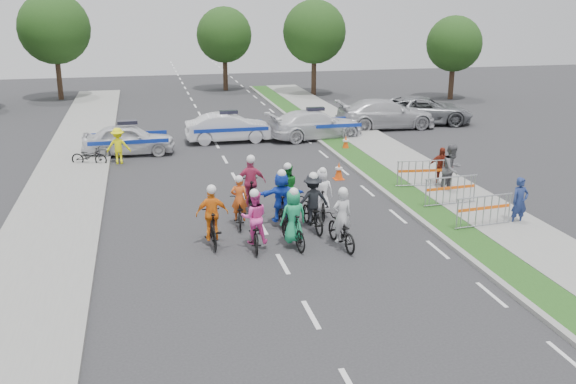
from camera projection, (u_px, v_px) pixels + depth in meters
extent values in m
plane|color=#28282B|center=(283.00, 264.00, 17.58)|extent=(90.00, 90.00, 0.00)
cube|color=gray|center=(390.00, 196.00, 23.31)|extent=(0.20, 60.00, 0.12)
cube|color=#1D4516|center=(408.00, 195.00, 23.46)|extent=(1.20, 60.00, 0.11)
cube|color=gray|center=(453.00, 192.00, 23.84)|extent=(2.40, 60.00, 0.13)
cube|color=gray|center=(54.00, 220.00, 20.82)|extent=(3.00, 60.00, 0.13)
imported|color=black|center=(341.00, 231.00, 18.65)|extent=(0.84, 1.88, 0.96)
imported|color=silver|center=(342.00, 216.00, 18.46)|extent=(0.62, 0.44, 1.59)
sphere|color=white|center=(343.00, 192.00, 18.19)|extent=(0.28, 0.28, 0.28)
imported|color=black|center=(293.00, 230.00, 18.67)|extent=(0.78, 1.80, 1.05)
imported|color=#1D9F63|center=(293.00, 216.00, 18.49)|extent=(0.84, 0.62, 1.57)
sphere|color=white|center=(294.00, 192.00, 18.23)|extent=(0.27, 0.27, 0.27)
imported|color=black|center=(254.00, 233.00, 18.58)|extent=(0.80, 1.84, 0.94)
imported|color=#FF46B1|center=(254.00, 217.00, 18.39)|extent=(0.82, 0.67, 1.57)
sphere|color=white|center=(254.00, 193.00, 18.13)|extent=(0.27, 0.27, 0.27)
imported|color=black|center=(212.00, 228.00, 18.78)|extent=(0.51, 1.79, 1.07)
imported|color=orange|center=(212.00, 214.00, 18.61)|extent=(0.95, 0.40, 1.61)
sphere|color=white|center=(211.00, 189.00, 18.34)|extent=(0.28, 0.28, 0.28)
imported|color=black|center=(312.00, 215.00, 20.06)|extent=(0.79, 1.90, 0.97)
imported|color=black|center=(313.00, 200.00, 19.87)|extent=(1.09, 0.68, 1.62)
sphere|color=white|center=(313.00, 176.00, 19.60)|extent=(0.28, 0.28, 0.28)
imported|color=black|center=(281.00, 209.00, 20.39)|extent=(0.61, 1.82, 1.08)
imported|color=blue|center=(281.00, 196.00, 20.21)|extent=(1.52, 0.56, 1.61)
sphere|color=white|center=(282.00, 174.00, 19.94)|extent=(0.28, 0.28, 0.28)
imported|color=black|center=(239.00, 212.00, 20.42)|extent=(0.78, 1.71, 0.87)
imported|color=#E65A1C|center=(239.00, 199.00, 20.24)|extent=(0.57, 0.41, 1.45)
sphere|color=white|center=(239.00, 179.00, 20.00)|extent=(0.25, 0.25, 0.25)
imported|color=black|center=(321.00, 203.00, 21.20)|extent=(0.68, 1.69, 0.99)
imported|color=white|center=(322.00, 191.00, 21.03)|extent=(0.78, 0.56, 1.48)
sphere|color=white|center=(323.00, 171.00, 20.78)|extent=(0.26, 0.26, 0.26)
imported|color=black|center=(287.00, 200.00, 21.61)|extent=(0.72, 1.77, 0.91)
imported|color=#167E27|center=(287.00, 186.00, 21.42)|extent=(0.78, 0.62, 1.52)
sphere|color=white|center=(288.00, 167.00, 21.17)|extent=(0.26, 0.26, 0.26)
imported|color=black|center=(251.00, 195.00, 21.75)|extent=(0.67, 1.93, 1.14)
imported|color=#CD396A|center=(251.00, 182.00, 21.57)|extent=(1.03, 0.49, 1.71)
sphere|color=white|center=(251.00, 159.00, 21.29)|extent=(0.30, 0.30, 0.30)
imported|color=silver|center=(129.00, 139.00, 29.52)|extent=(4.24, 1.88, 1.42)
imported|color=silver|center=(229.00, 128.00, 32.09)|extent=(4.32, 1.51, 1.42)
imported|color=silver|center=(315.00, 125.00, 32.83)|extent=(5.25, 2.76, 1.45)
imported|color=silver|center=(386.00, 114.00, 35.35)|extent=(5.53, 2.34, 1.59)
imported|color=slate|center=(424.00, 110.00, 36.70)|extent=(5.95, 3.81, 1.53)
imported|color=navy|center=(520.00, 202.00, 20.31)|extent=(0.60, 0.42, 1.59)
imported|color=#55555A|center=(452.00, 169.00, 23.63)|extent=(1.12, 1.03, 1.86)
imported|color=maroon|center=(441.00, 167.00, 24.45)|extent=(0.99, 0.77, 1.56)
imported|color=#FBF70D|center=(118.00, 146.00, 27.87)|extent=(1.08, 0.69, 1.58)
cube|color=#F24C0C|center=(339.00, 179.00, 25.69)|extent=(0.40, 0.40, 0.03)
cone|color=#F24C0C|center=(339.00, 171.00, 25.59)|extent=(0.36, 0.36, 0.70)
cylinder|color=silver|center=(339.00, 168.00, 25.57)|extent=(0.29, 0.29, 0.08)
cube|color=#F24C0C|center=(346.00, 150.00, 30.57)|extent=(0.40, 0.40, 0.03)
cone|color=#F24C0C|center=(346.00, 143.00, 30.47)|extent=(0.36, 0.36, 0.70)
cylinder|color=silver|center=(346.00, 141.00, 30.44)|extent=(0.29, 0.29, 0.08)
imported|color=black|center=(89.00, 156.00, 27.65)|extent=(1.66, 1.00, 0.82)
cylinder|color=#382619|center=(314.00, 73.00, 46.98)|extent=(0.36, 0.36, 3.25)
sphere|color=#183E13|center=(314.00, 32.00, 46.12)|extent=(4.55, 4.55, 4.55)
cylinder|color=#382619|center=(452.00, 79.00, 45.26)|extent=(0.36, 0.36, 2.75)
sphere|color=#183E13|center=(454.00, 44.00, 44.53)|extent=(3.85, 3.85, 3.85)
cylinder|color=#382619|center=(59.00, 74.00, 44.94)|extent=(0.36, 0.36, 3.50)
sphere|color=#183E13|center=(54.00, 28.00, 44.02)|extent=(4.90, 4.90, 4.90)
cylinder|color=#382619|center=(225.00, 71.00, 49.45)|extent=(0.36, 0.36, 3.00)
sphere|color=#183E13|center=(224.00, 35.00, 48.66)|extent=(4.20, 4.20, 4.20)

